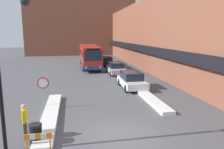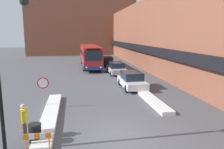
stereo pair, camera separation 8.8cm
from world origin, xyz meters
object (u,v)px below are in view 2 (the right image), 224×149
Objects in this scene: construction_barricade at (37,140)px; city_bus at (90,55)px; parked_car_middle at (116,68)px; street_lamp at (4,58)px; trash_bin at (35,134)px; parked_car_front at (132,80)px; parked_car_back at (107,61)px; pedestrian at (24,118)px; stop_sign at (43,86)px.

city_bus is at bearing 80.73° from construction_barricade.
parked_car_middle is at bearing -66.96° from city_bus.
street_lamp reaches higher than trash_bin.
parked_car_middle is (-0.00, 7.70, -0.02)m from parked_car_front.
parked_car_back is at bearing 90.00° from parked_car_middle.
city_bus is at bearing -10.75° from pedestrian.
city_bus is at bearing 77.90° from street_lamp.
city_bus reaches higher than trash_bin.
stop_sign reaches higher than pedestrian.
trash_bin is (-7.13, -17.21, -0.26)m from parked_car_middle.
stop_sign is (-7.36, -20.00, 0.84)m from parked_car_back.
street_lamp is 3.21m from pedestrian.
construction_barricade is (0.26, -1.00, 0.19)m from trash_bin.
stop_sign is 4.43m from pedestrian.
trash_bin is (-7.13, -25.01, -0.24)m from parked_car_back.
trash_bin is 1.05m from construction_barricade.
parked_car_front is at bearing 31.52° from stop_sign.
construction_barricade is (1.16, -0.50, -3.37)m from street_lamp.
stop_sign is at bearing -110.21° from parked_car_back.
trash_bin is (-4.32, -23.84, -1.30)m from city_bus.
parked_car_front is at bearing -90.00° from parked_car_back.
parked_car_front is 2.06× the size of stop_sign.
parked_car_middle is at bearing 69.33° from construction_barricade.
pedestrian is at bearing 117.47° from construction_barricade.
pedestrian is 1.87m from construction_barricade.
parked_car_front is 0.95× the size of parked_car_middle.
parked_car_back is 2.57× the size of pedestrian.
stop_sign reaches higher than parked_car_middle.
parked_car_back is at bearing 22.47° from city_bus.
trash_bin is at bearing 28.99° from street_lamp.
city_bus is at bearing 101.13° from parked_car_front.
stop_sign is 6.09m from construction_barricade.
construction_barricade is (-6.87, -26.01, -0.05)m from parked_car_back.
parked_car_back reaches higher than trash_bin.
pedestrian is at bearing -114.93° from parked_car_middle.
parked_car_middle reaches higher than trash_bin.
street_lamp is at bearing -96.95° from stop_sign.
pedestrian is at bearing -107.55° from parked_car_back.
construction_barricade is (-6.87, -18.22, -0.08)m from parked_car_middle.
city_bus is 2.67× the size of parked_car_middle.
parked_car_front is 0.68× the size of street_lamp.
parked_car_back is 4.68× the size of trash_bin.
stop_sign is at bearing -121.09° from parked_car_middle.
parked_car_front is 7.70m from parked_car_middle.
street_lamp is 3.77× the size of pedestrian.
pedestrian is at bearing 133.18° from trash_bin.
parked_car_front is 15.49m from parked_car_back.
parked_car_middle is 18.63m from trash_bin.
stop_sign is at bearing 92.63° from trash_bin.
parked_car_back is 25.58m from pedestrian.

